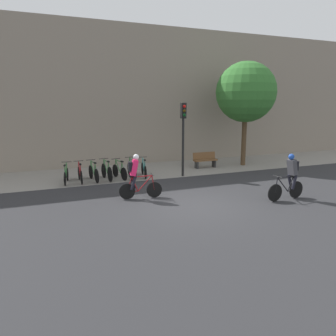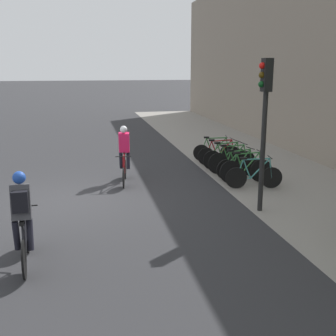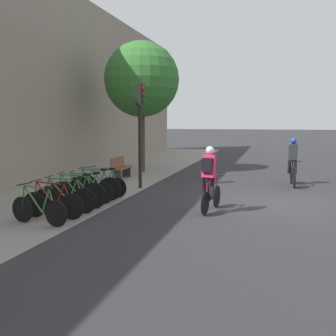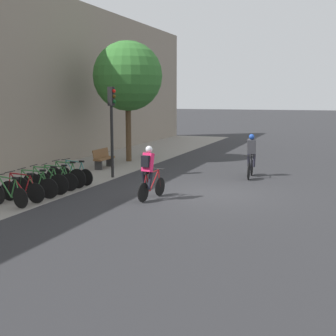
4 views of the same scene
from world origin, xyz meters
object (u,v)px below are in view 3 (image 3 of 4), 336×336
(parked_bike_2, at_px, (65,198))
(parked_bike_3, at_px, (76,193))
(cyclist_grey, at_px, (293,160))
(parked_bike_5, at_px, (95,186))
(parked_bike_4, at_px, (86,191))
(bench, at_px, (121,168))
(parked_bike_6, at_px, (103,184))
(parked_bike_0, at_px, (39,208))
(traffic_light_pole, at_px, (140,117))
(cyclist_pink, at_px, (209,177))
(parked_bike_1, at_px, (53,203))

(parked_bike_2, height_order, parked_bike_3, parked_bike_3)
(cyclist_grey, bearing_deg, parked_bike_5, 127.75)
(parked_bike_2, xyz_separation_m, parked_bike_4, (1.26, 0.00, -0.01))
(bench, bearing_deg, parked_bike_6, -166.83)
(parked_bike_0, height_order, parked_bike_3, parked_bike_3)
(traffic_light_pole, bearing_deg, parked_bike_3, 170.52)
(parked_bike_3, relative_size, bench, 1.22)
(parked_bike_2, bearing_deg, parked_bike_6, -0.02)
(parked_bike_6, xyz_separation_m, bench, (4.00, 0.94, 0.07))
(bench, bearing_deg, cyclist_pink, -140.25)
(parked_bike_3, bearing_deg, parked_bike_5, 0.02)
(cyclist_pink, height_order, cyclist_grey, cyclist_grey)
(parked_bike_1, distance_m, parked_bike_3, 1.26)
(cyclist_grey, distance_m, parked_bike_5, 7.52)
(cyclist_grey, bearing_deg, parked_bike_2, 137.55)
(cyclist_pink, xyz_separation_m, parked_bike_4, (0.24, 3.63, -0.56))
(parked_bike_6, bearing_deg, parked_bike_1, 180.00)
(parked_bike_0, bearing_deg, traffic_light_pole, -6.33)
(cyclist_pink, relative_size, parked_bike_2, 1.03)
(parked_bike_0, height_order, parked_bike_1, parked_bike_1)
(parked_bike_4, bearing_deg, cyclist_grey, -48.64)
(parked_bike_6, bearing_deg, parked_bike_2, 179.98)
(cyclist_pink, xyz_separation_m, cyclist_grey, (5.46, -2.29, -0.00))
(parked_bike_2, distance_m, bench, 6.58)
(traffic_light_pole, bearing_deg, cyclist_grey, -68.56)
(parked_bike_6, bearing_deg, cyclist_grey, -56.24)
(parked_bike_0, distance_m, parked_bike_5, 3.15)
(parked_bike_4, distance_m, parked_bike_5, 0.63)
(cyclist_grey, xyz_separation_m, parked_bike_5, (-4.59, 5.93, -0.53))
(cyclist_pink, distance_m, parked_bike_0, 4.33)
(parked_bike_5, height_order, traffic_light_pole, traffic_light_pole)
(parked_bike_0, relative_size, bench, 1.14)
(parked_bike_0, bearing_deg, cyclist_pink, -57.83)
(cyclist_pink, xyz_separation_m, parked_bike_1, (-1.65, 3.63, -0.55))
(parked_bike_1, height_order, bench, parked_bike_1)
(parked_bike_1, distance_m, parked_bike_5, 2.52)
(cyclist_grey, xyz_separation_m, parked_bike_0, (-7.74, 5.93, -0.56))
(traffic_light_pole, xyz_separation_m, bench, (2.12, 1.56, -2.09))
(parked_bike_1, height_order, parked_bike_5, parked_bike_5)
(cyclist_pink, height_order, bench, cyclist_pink)
(cyclist_grey, bearing_deg, parked_bike_0, 142.56)
(parked_bike_1, height_order, parked_bike_2, parked_bike_2)
(parked_bike_1, relative_size, bench, 1.19)
(cyclist_grey, distance_m, parked_bike_2, 8.80)
(parked_bike_2, relative_size, traffic_light_pole, 0.46)
(cyclist_pink, xyz_separation_m, bench, (5.49, 4.57, -0.49))
(parked_bike_0, xyz_separation_m, traffic_light_pole, (5.66, -0.63, 2.16))
(parked_bike_1, bearing_deg, parked_bike_4, 0.02)
(cyclist_grey, distance_m, traffic_light_pole, 5.91)
(cyclist_grey, relative_size, traffic_light_pole, 0.48)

